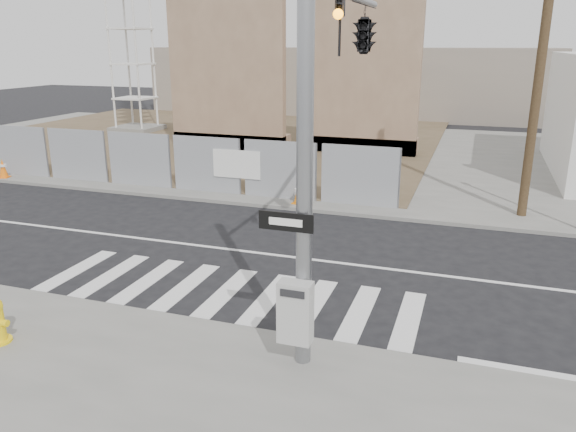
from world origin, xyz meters
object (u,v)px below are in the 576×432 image
(signal_pole, at_px, (348,71))
(traffic_cone_c, at_px, (126,175))
(traffic_cone_b, at_px, (3,168))
(traffic_cone_d, at_px, (299,193))

(signal_pole, relative_size, traffic_cone_c, 11.35)
(signal_pole, relative_size, traffic_cone_b, 9.14)
(traffic_cone_c, bearing_deg, traffic_cone_b, -170.71)
(signal_pole, relative_size, traffic_cone_d, 9.55)
(signal_pole, xyz_separation_m, traffic_cone_b, (-15.47, 6.40, -4.29))
(traffic_cone_b, distance_m, traffic_cone_c, 5.25)
(traffic_cone_c, distance_m, traffic_cone_d, 7.28)
(signal_pole, height_order, traffic_cone_d, signal_pole)
(traffic_cone_b, height_order, traffic_cone_d, traffic_cone_b)
(signal_pole, xyz_separation_m, traffic_cone_d, (-3.05, 6.56, -4.30))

